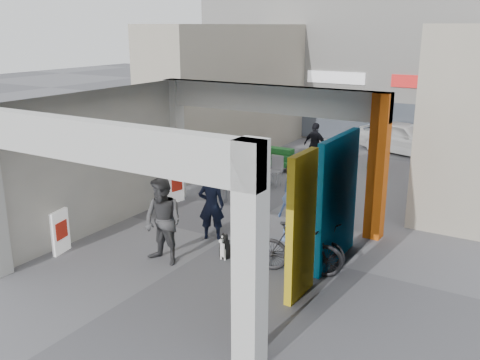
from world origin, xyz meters
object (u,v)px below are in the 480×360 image
Objects in this scene: border_collie at (226,248)px; bicycle_rear at (299,249)px; cafe_set at (252,175)px; man_back_turned at (163,221)px; bicycle_front at (314,240)px; man_crates at (315,145)px; white_van at (405,138)px; produce_stand at (278,162)px; man_elderly at (295,207)px; man_with_dog at (211,205)px.

border_collie is 0.33× the size of bicycle_rear.
cafe_set is 0.88× the size of bicycle_rear.
cafe_set is 0.85× the size of man_back_turned.
bicycle_rear is (-0.01, -0.79, 0.10)m from bicycle_front.
man_crates is 0.43× the size of white_van.
man_back_turned reaches higher than border_collie.
cafe_set is 7.52m from white_van.
man_crates is at bearing 97.67° from man_back_turned.
border_collie is at bearing -165.47° from white_van.
produce_stand is 7.58m from bicycle_front.
man_back_turned is 1.03× the size of bicycle_rear.
man_elderly is (3.17, -3.54, 0.51)m from cafe_set.
bicycle_front is (4.15, -6.35, 0.15)m from produce_stand.
bicycle_rear is at bearing -43.77° from man_elderly.
produce_stand reaches higher than border_collie.
man_with_dog is 0.89× the size of man_back_turned.
man_back_turned is 13.07m from white_van.
man_with_dog is (-0.90, 0.79, 0.60)m from border_collie.
bicycle_rear is (4.14, -7.14, 0.25)m from produce_stand.
border_collie is at bearing -99.97° from man_elderly.
man_elderly is at bearing -48.14° from cafe_set.
white_van is at bearing -107.47° from man_crates.
cafe_set is 0.95× the size of man_elderly.
cafe_set is 5.69m from border_collie.
white_van is (-0.95, 11.94, 0.10)m from bicycle_rear.
cafe_set is 6.46m from bicycle_rear.
border_collie is 8.42m from man_crates.
produce_stand is at bearing 58.63° from man_crates.
man_elderly is at bearing -35.47° from produce_stand.
man_with_dog is at bearing -136.18° from man_elderly.
cafe_set is 1.38× the size of produce_stand.
produce_stand is at bearing 164.43° from white_van.
bicycle_rear reaches higher than border_collie.
white_van is (3.20, 4.80, 0.35)m from produce_stand.
bicycle_front reaches higher than border_collie.
produce_stand is at bearing 52.64° from bicycle_front.
border_collie is at bearing 137.74° from bicycle_front.
produce_stand is at bearing 132.50° from border_collie.
man_elderly is at bearing 86.21° from border_collie.
bicycle_rear is at bearing -157.37° from white_van.
bicycle_rear is at bearing -51.70° from cafe_set.
white_van is (2.22, 3.79, -0.16)m from man_crates.
bicycle_front is (1.71, 0.92, 0.22)m from border_collie.
produce_stand is at bearing 104.79° from man_back_turned.
man_back_turned reaches higher than bicycle_rear.
cafe_set is at bearing 24.04° from bicycle_rear.
bicycle_front is at bearing -46.84° from cafe_set.
man_crates is (-2.34, 6.61, -0.03)m from man_elderly.
man_with_dog is 11.40m from white_van.
man_crates reaches higher than bicycle_front.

